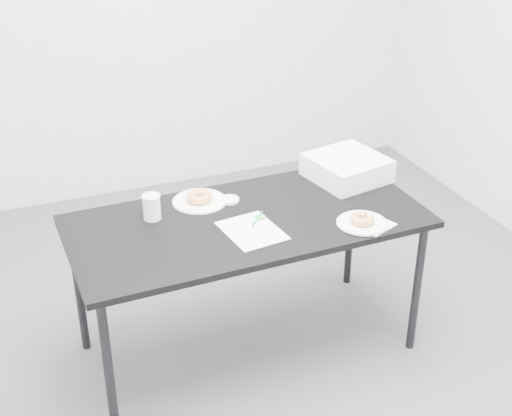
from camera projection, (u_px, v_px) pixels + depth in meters
name	position (u px, v px, depth m)	size (l,w,h in m)	color
floor	(247.00, 357.00, 3.44)	(4.00, 4.00, 0.00)	#515156
table	(247.00, 229.00, 3.19)	(1.60, 0.78, 0.72)	black
scorecard	(252.00, 231.00, 3.07)	(0.22, 0.29, 0.00)	white
logo_patch	(260.00, 217.00, 3.17)	(0.05, 0.05, 0.00)	green
pen	(257.00, 219.00, 3.15)	(0.01, 0.01, 0.13)	#0B837C
napkin	(372.00, 224.00, 3.12)	(0.16, 0.16, 0.00)	white
plate_near	(362.00, 223.00, 3.12)	(0.22, 0.22, 0.01)	white
donut_near	(362.00, 219.00, 3.11)	(0.11, 0.11, 0.04)	#C67D3F
plate_far	(200.00, 201.00, 3.31)	(0.25, 0.25, 0.01)	white
donut_far	(199.00, 197.00, 3.30)	(0.12, 0.12, 0.04)	#C67D3F
coffee_cup	(152.00, 207.00, 3.14)	(0.08, 0.08, 0.12)	white
cup_lid	(229.00, 200.00, 3.31)	(0.09, 0.09, 0.01)	white
bakery_box	(347.00, 168.00, 3.51)	(0.34, 0.34, 0.11)	white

